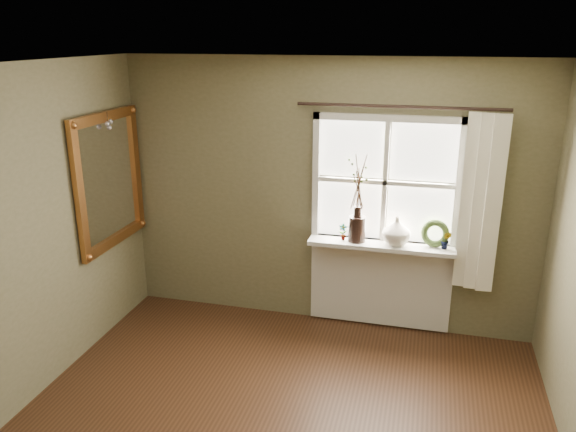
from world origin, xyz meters
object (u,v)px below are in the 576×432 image
(cream_vase, at_px, (397,231))
(wreath, at_px, (435,236))
(dark_jug, at_px, (357,229))
(gilt_mirror, at_px, (109,180))

(cream_vase, relative_size, wreath, 1.04)
(dark_jug, bearing_deg, gilt_mirror, -168.99)
(wreath, height_order, gilt_mirror, gilt_mirror)
(dark_jug, xyz_separation_m, wreath, (0.71, 0.04, -0.02))
(wreath, xyz_separation_m, gilt_mirror, (-2.99, -0.48, 0.46))
(wreath, bearing_deg, dark_jug, -168.75)
(cream_vase, bearing_deg, wreath, 6.61)
(dark_jug, bearing_deg, wreath, 3.22)
(wreath, bearing_deg, gilt_mirror, -162.79)
(cream_vase, height_order, wreath, cream_vase)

